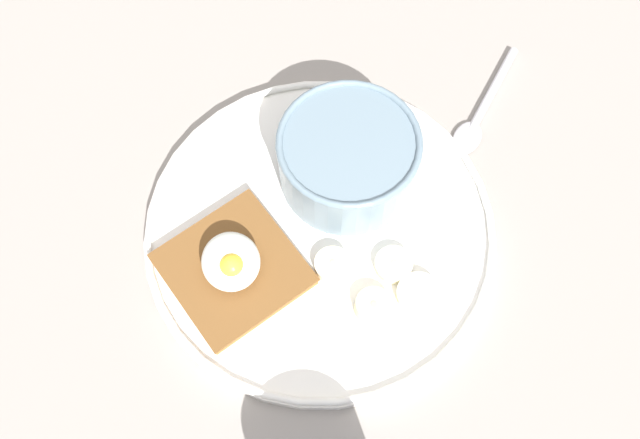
# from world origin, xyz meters

# --- Properties ---
(ground_plane) EXTENTS (1.20, 1.20, 0.02)m
(ground_plane) POSITION_xyz_m (0.00, 0.00, 0.01)
(ground_plane) COLOR gray
(ground_plane) RESTS_ON ground
(plate) EXTENTS (0.29, 0.29, 0.02)m
(plate) POSITION_xyz_m (0.00, 0.00, 0.03)
(plate) COLOR white
(plate) RESTS_ON ground_plane
(oatmeal_bowl) EXTENTS (0.12, 0.12, 0.06)m
(oatmeal_bowl) POSITION_xyz_m (0.04, -0.04, 0.06)
(oatmeal_bowl) COLOR slate
(oatmeal_bowl) RESTS_ON plate
(toast_slice) EXTENTS (0.13, 0.13, 0.01)m
(toast_slice) POSITION_xyz_m (-0.02, 0.08, 0.04)
(toast_slice) COLOR brown
(toast_slice) RESTS_ON plate
(poached_egg) EXTENTS (0.05, 0.05, 0.03)m
(poached_egg) POSITION_xyz_m (-0.02, 0.08, 0.06)
(poached_egg) COLOR white
(poached_egg) RESTS_ON toast_slice
(banana_slice_front) EXTENTS (0.04, 0.04, 0.01)m
(banana_slice_front) POSITION_xyz_m (-0.08, -0.02, 0.04)
(banana_slice_front) COLOR beige
(banana_slice_front) RESTS_ON plate
(banana_slice_left) EXTENTS (0.04, 0.04, 0.01)m
(banana_slice_left) POSITION_xyz_m (-0.05, -0.05, 0.03)
(banana_slice_left) COLOR beige
(banana_slice_left) RESTS_ON plate
(banana_slice_back) EXTENTS (0.05, 0.05, 0.01)m
(banana_slice_back) POSITION_xyz_m (-0.08, -0.06, 0.03)
(banana_slice_back) COLOR #EFEBC1
(banana_slice_back) RESTS_ON plate
(banana_slice_right) EXTENTS (0.04, 0.04, 0.01)m
(banana_slice_right) POSITION_xyz_m (-0.04, -0.00, 0.04)
(banana_slice_right) COLOR beige
(banana_slice_right) RESTS_ON plate
(spoon) EXTENTS (0.10, 0.10, 0.01)m
(spoon) POSITION_xyz_m (0.07, -0.17, 0.02)
(spoon) COLOR silver
(spoon) RESTS_ON ground_plane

